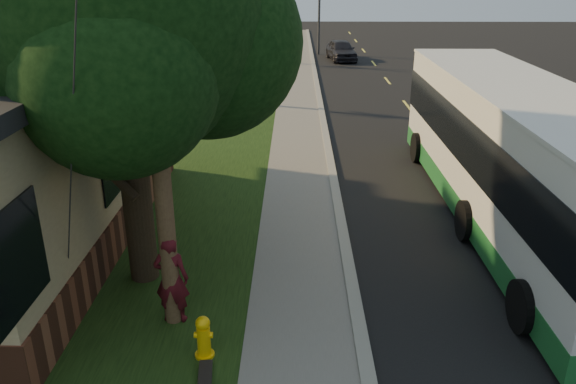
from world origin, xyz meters
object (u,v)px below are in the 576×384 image
Objects in this scene: leafy_tree at (121,16)px; bare_tree_far at (267,32)px; dumpster at (39,167)px; transit_bus at (515,153)px; traffic_signal at (319,9)px; fire_hydrant at (204,337)px; distant_car at (341,50)px; skateboarder at (172,279)px; utility_pole at (151,62)px; skateboard_main at (205,379)px; bare_tree_near at (243,58)px.

leafy_tree reaches higher than bare_tree_far.
transit_bus is at bearing -8.32° from dumpster.
transit_bus is (3.65, -28.57, -1.35)m from traffic_signal.
bare_tree_far is 0.73× the size of traffic_signal.
fire_hydrant is 0.06× the size of transit_bus.
skateboarder is at bearing -107.46° from distant_car.
leafy_tree is at bearing 117.60° from utility_pole.
leafy_tree is at bearing -98.47° from traffic_signal.
traffic_signal reaches higher than fire_hydrant.
transit_bus is 12.64m from dumpster.
skateboard_main is at bearing -137.63° from transit_bus.
distant_car is at bearing -96.05° from skateboarder.
skateboard_main is at bearing -63.62° from utility_pole.
dumpster is at bearing 131.97° from leafy_tree.
traffic_signal reaches higher than transit_bus.
utility_pole is 1.16× the size of leafy_tree.
distant_car is (5.44, 13.33, -1.47)m from bare_tree_near.
skateboard_main is (0.10, -0.63, -0.30)m from fire_hydrant.
bare_tree_near is 0.78× the size of traffic_signal.
skateboarder reaches higher than skateboard_main.
utility_pole reaches higher than bare_tree_far.
skateboard_main is (-6.65, -6.06, -1.68)m from transit_bus.
leafy_tree is 7.62m from dumpster.
bare_tree_near is at bearing 90.66° from utility_pole.
traffic_signal reaches higher than bare_tree_far.
bare_tree_far is 1.01× the size of distant_car.
fire_hydrant is 0.13× the size of traffic_signal.
distant_car is (5.24, 30.33, -3.95)m from utility_pole.
skateboarder is at bearing -89.28° from bare_tree_near.
skateboarder is (0.02, 0.00, -3.72)m from utility_pole.
fire_hydrant is at bearing -54.62° from utility_pole.
bare_tree_far is 2.54× the size of dumpster.
utility_pole is 1.94m from leafy_tree.
transit_bus is (8.32, 2.78, -3.36)m from leafy_tree.
transit_bus is at bearing -58.69° from bare_tree_near.
skateboard_main is 32.27m from distant_car.
utility_pole reaches higher than traffic_signal.
bare_tree_near reaches higher than distant_car.
skateboard_main is at bearing -80.99° from fire_hydrant.
bare_tree_near is at bearing 65.87° from dumpster.
bare_tree_near is 1.08× the size of distant_car.
bare_tree_near is at bearing -85.55° from skateboarder.
distant_car is at bearing 66.93° from dumpster.
distant_car reaches higher than skateboard_main.
transit_bus is 8.70m from skateboarder.
transit_bus is (7.15, -24.57, -0.19)m from bare_tree_far.
dumpster is (-12.46, 1.82, -1.09)m from transit_bus.
bare_tree_near is at bearing 93.07° from skateboard_main.
fire_hydrant is 0.47× the size of dumpster.
bare_tree_far is 30.69m from skateboard_main.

